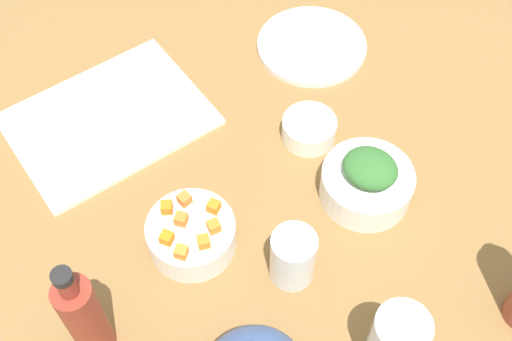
# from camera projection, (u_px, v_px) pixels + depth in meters

# --- Properties ---
(tabletop) EXTENTS (1.90, 1.90, 0.03)m
(tabletop) POSITION_uv_depth(u_px,v_px,m) (256.00, 192.00, 1.12)
(tabletop) COLOR brown
(tabletop) RESTS_ON ground
(cutting_board) EXTENTS (0.36, 0.29, 0.01)m
(cutting_board) POSITION_uv_depth(u_px,v_px,m) (109.00, 120.00, 1.18)
(cutting_board) COLOR white
(cutting_board) RESTS_ON tabletop
(plate_tofu) EXTENTS (0.21, 0.21, 0.01)m
(plate_tofu) POSITION_uv_depth(u_px,v_px,m) (312.00, 46.00, 1.29)
(plate_tofu) COLOR white
(plate_tofu) RESTS_ON tabletop
(bowl_greens) EXTENTS (0.15, 0.15, 0.06)m
(bowl_greens) POSITION_uv_depth(u_px,v_px,m) (366.00, 184.00, 1.07)
(bowl_greens) COLOR white
(bowl_greens) RESTS_ON tabletop
(bowl_carrots) EXTENTS (0.14, 0.14, 0.06)m
(bowl_carrots) POSITION_uv_depth(u_px,v_px,m) (192.00, 235.00, 1.02)
(bowl_carrots) COLOR white
(bowl_carrots) RESTS_ON tabletop
(bowl_small_side) EXTENTS (0.10, 0.10, 0.04)m
(bowl_small_side) POSITION_uv_depth(u_px,v_px,m) (309.00, 129.00, 1.15)
(bowl_small_side) COLOR white
(bowl_small_side) RESTS_ON tabletop
(bottle_0) EXTENTS (0.05, 0.05, 0.22)m
(bottle_0) POSITION_uv_depth(u_px,v_px,m) (84.00, 317.00, 0.87)
(bottle_0) COLOR maroon
(bottle_0) RESTS_ON tabletop
(drinking_glass_2) EXTENTS (0.07, 0.07, 0.10)m
(drinking_glass_2) POSITION_uv_depth(u_px,v_px,m) (293.00, 257.00, 0.97)
(drinking_glass_2) COLOR white
(drinking_glass_2) RESTS_ON tabletop
(carrot_cube_0) EXTENTS (0.02, 0.02, 0.02)m
(carrot_cube_0) POSITION_uv_depth(u_px,v_px,m) (185.00, 200.00, 1.01)
(carrot_cube_0) COLOR orange
(carrot_cube_0) RESTS_ON bowl_carrots
(carrot_cube_1) EXTENTS (0.02, 0.02, 0.02)m
(carrot_cube_1) POSITION_uv_depth(u_px,v_px,m) (166.00, 207.00, 1.01)
(carrot_cube_1) COLOR orange
(carrot_cube_1) RESTS_ON bowl_carrots
(carrot_cube_2) EXTENTS (0.03, 0.03, 0.02)m
(carrot_cube_2) POSITION_uv_depth(u_px,v_px,m) (181.00, 219.00, 0.99)
(carrot_cube_2) COLOR orange
(carrot_cube_2) RESTS_ON bowl_carrots
(carrot_cube_3) EXTENTS (0.02, 0.02, 0.02)m
(carrot_cube_3) POSITION_uv_depth(u_px,v_px,m) (204.00, 242.00, 0.97)
(carrot_cube_3) COLOR orange
(carrot_cube_3) RESTS_ON bowl_carrots
(carrot_cube_4) EXTENTS (0.03, 0.03, 0.02)m
(carrot_cube_4) POSITION_uv_depth(u_px,v_px,m) (167.00, 238.00, 0.97)
(carrot_cube_4) COLOR orange
(carrot_cube_4) RESTS_ON bowl_carrots
(carrot_cube_5) EXTENTS (0.03, 0.03, 0.02)m
(carrot_cube_5) POSITION_uv_depth(u_px,v_px,m) (214.00, 206.00, 1.01)
(carrot_cube_5) COLOR orange
(carrot_cube_5) RESTS_ON bowl_carrots
(carrot_cube_6) EXTENTS (0.02, 0.02, 0.02)m
(carrot_cube_6) POSITION_uv_depth(u_px,v_px,m) (214.00, 226.00, 0.99)
(carrot_cube_6) COLOR orange
(carrot_cube_6) RESTS_ON bowl_carrots
(carrot_cube_7) EXTENTS (0.03, 0.03, 0.02)m
(carrot_cube_7) POSITION_uv_depth(u_px,v_px,m) (181.00, 252.00, 0.96)
(carrot_cube_7) COLOR orange
(carrot_cube_7) RESTS_ON bowl_carrots
(chopped_greens_mound) EXTENTS (0.11, 0.11, 0.04)m
(chopped_greens_mound) POSITION_uv_depth(u_px,v_px,m) (370.00, 168.00, 1.03)
(chopped_greens_mound) COLOR #30632B
(chopped_greens_mound) RESTS_ON bowl_greens
(tofu_cube_0) EXTENTS (0.03, 0.03, 0.02)m
(tofu_cube_0) POSITION_uv_depth(u_px,v_px,m) (313.00, 27.00, 1.29)
(tofu_cube_0) COLOR white
(tofu_cube_0) RESTS_ON plate_tofu
(tofu_cube_1) EXTENTS (0.03, 0.03, 0.02)m
(tofu_cube_1) POSITION_uv_depth(u_px,v_px,m) (293.00, 41.00, 1.27)
(tofu_cube_1) COLOR white
(tofu_cube_1) RESTS_ON plate_tofu
(tofu_cube_2) EXTENTS (0.03, 0.03, 0.02)m
(tofu_cube_2) POSITION_uv_depth(u_px,v_px,m) (320.00, 54.00, 1.25)
(tofu_cube_2) COLOR #F5E0C9
(tofu_cube_2) RESTS_ON plate_tofu
(tofu_cube_3) EXTENTS (0.03, 0.03, 0.02)m
(tofu_cube_3) POSITION_uv_depth(u_px,v_px,m) (331.00, 34.00, 1.28)
(tofu_cube_3) COLOR white
(tofu_cube_3) RESTS_ON plate_tofu
(tofu_cube_4) EXTENTS (0.03, 0.03, 0.02)m
(tofu_cube_4) POSITION_uv_depth(u_px,v_px,m) (295.00, 27.00, 1.29)
(tofu_cube_4) COLOR white
(tofu_cube_4) RESTS_ON plate_tofu
(dumpling_0) EXTENTS (0.05, 0.05, 0.02)m
(dumpling_0) POSITION_uv_depth(u_px,v_px,m) (144.00, 131.00, 1.15)
(dumpling_0) COLOR beige
(dumpling_0) RESTS_ON cutting_board
(dumpling_1) EXTENTS (0.06, 0.06, 0.02)m
(dumpling_1) POSITION_uv_depth(u_px,v_px,m) (65.00, 137.00, 1.14)
(dumpling_1) COLOR beige
(dumpling_1) RESTS_ON cutting_board
(dumpling_2) EXTENTS (0.06, 0.06, 0.03)m
(dumpling_2) POSITION_uv_depth(u_px,v_px,m) (147.00, 86.00, 1.20)
(dumpling_2) COLOR beige
(dumpling_2) RESTS_ON cutting_board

